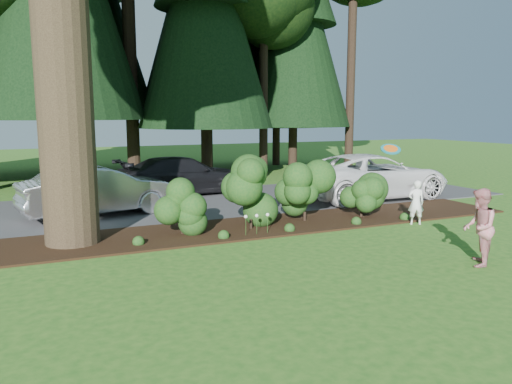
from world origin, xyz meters
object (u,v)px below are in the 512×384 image
(car_dark_suv, at_px, (184,176))
(car_white_suv, at_px, (371,176))
(car_silver_wagon, at_px, (100,190))
(adult, at_px, (479,227))
(child, at_px, (416,202))
(frisbee, at_px, (391,149))

(car_dark_suv, bearing_deg, car_white_suv, -127.94)
(car_silver_wagon, height_order, adult, adult)
(child, xyz_separation_m, frisbee, (-0.87, 0.10, 1.50))
(car_silver_wagon, relative_size, child, 3.66)
(frisbee, bearing_deg, car_dark_suv, 115.58)
(child, bearing_deg, car_silver_wagon, -8.02)
(car_dark_suv, xyz_separation_m, adult, (2.94, -11.10, 0.04))
(car_white_suv, bearing_deg, car_dark_suv, 56.95)
(car_white_suv, distance_m, adult, 8.01)
(car_dark_suv, height_order, child, car_dark_suv)
(adult, xyz_separation_m, frisbee, (0.64, 3.60, 1.33))
(car_silver_wagon, xyz_separation_m, adult, (6.34, -8.32, 0.01))
(car_silver_wagon, bearing_deg, car_white_suv, -107.04)
(car_silver_wagon, relative_size, frisbee, 7.99)
(adult, distance_m, frisbee, 3.90)
(car_silver_wagon, distance_m, adult, 10.46)
(car_silver_wagon, xyz_separation_m, frisbee, (6.98, -4.71, 1.34))
(car_white_suv, relative_size, adult, 3.67)
(frisbee, bearing_deg, adult, -100.12)
(car_white_suv, xyz_separation_m, car_dark_suv, (-5.90, 3.66, -0.09))
(car_white_suv, height_order, frisbee, frisbee)
(car_silver_wagon, bearing_deg, car_dark_suv, -62.38)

